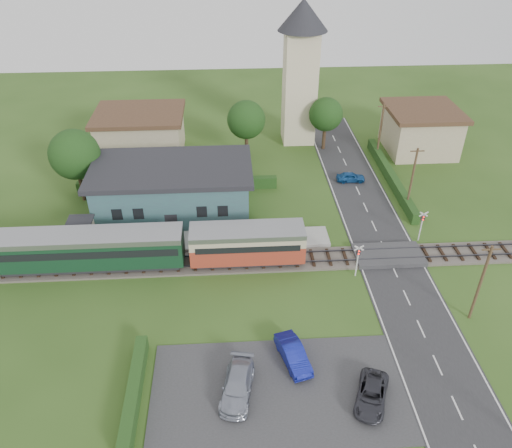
{
  "coord_description": "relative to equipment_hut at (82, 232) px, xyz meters",
  "views": [
    {
      "loc": [
        -4.28,
        -33.27,
        28.09
      ],
      "look_at": [
        -2.0,
        4.0,
        2.81
      ],
      "focal_mm": 35.0,
      "sensor_mm": 36.0,
      "label": 1
    }
  ],
  "objects": [
    {
      "name": "house_west",
      "position": [
        3.0,
        19.8,
        1.04
      ],
      "size": [
        10.8,
        8.8,
        5.5
      ],
      "color": "tan",
      "rests_on": "ground"
    },
    {
      "name": "church_tower",
      "position": [
        23.0,
        22.8,
        8.48
      ],
      "size": [
        6.0,
        6.0,
        17.6
      ],
      "color": "beige",
      "rests_on": "ground"
    },
    {
      "name": "streetlamp_east",
      "position": [
        34.0,
        21.8,
        1.29
      ],
      "size": [
        0.3,
        0.3,
        5.15
      ],
      "color": "#3F3F47",
      "rests_on": "ground"
    },
    {
      "name": "platform",
      "position": [
        8.0,
        0.0,
        -1.52
      ],
      "size": [
        30.0,
        3.0,
        0.45
      ],
      "primitive_type": "cube",
      "color": "gray",
      "rests_on": "ground"
    },
    {
      "name": "hedge_station",
      "position": [
        8.0,
        10.3,
        -1.1
      ],
      "size": [
        22.0,
        0.8,
        1.3
      ],
      "primitive_type": "cube",
      "color": "#193814",
      "rests_on": "ground"
    },
    {
      "name": "streetlamp_west",
      "position": [
        -4.0,
        14.8,
        1.29
      ],
      "size": [
        0.3,
        0.3,
        5.15
      ],
      "color": "#3F3F47",
      "rests_on": "ground"
    },
    {
      "name": "house_east",
      "position": [
        38.0,
        18.8,
        1.05
      ],
      "size": [
        8.8,
        8.8,
        5.5
      ],
      "color": "tan",
      "rests_on": "ground"
    },
    {
      "name": "tree_c",
      "position": [
        26.0,
        19.8,
        2.91
      ],
      "size": [
        4.2,
        4.2,
        6.78
      ],
      "color": "#332316",
      "rests_on": "ground"
    },
    {
      "name": "crossing_deck",
      "position": [
        28.0,
        -3.2,
        -1.52
      ],
      "size": [
        6.2,
        3.4,
        0.45
      ],
      "primitive_type": "cube",
      "color": "#333335",
      "rests_on": "ground"
    },
    {
      "name": "pedestrian_near",
      "position": [
        14.24,
        -0.14,
        -0.53
      ],
      "size": [
        0.6,
        0.44,
        1.53
      ],
      "primitive_type": "imported",
      "rotation": [
        0.0,
        0.0,
        3.01
      ],
      "color": "gray",
      "rests_on": "platform"
    },
    {
      "name": "equipment_hut",
      "position": [
        0.0,
        0.0,
        0.0
      ],
      "size": [
        2.3,
        2.3,
        2.55
      ],
      "color": "beige",
      "rests_on": "platform"
    },
    {
      "name": "car_park_silver",
      "position": [
        13.8,
        -17.15,
        -0.98
      ],
      "size": [
        2.77,
        4.99,
        1.37
      ],
      "primitive_type": "imported",
      "rotation": [
        0.0,
        0.0,
        -0.19
      ],
      "color": "#9297A7",
      "rests_on": "car_park"
    },
    {
      "name": "car_on_road",
      "position": [
        27.61,
        10.99,
        -1.15
      ],
      "size": [
        3.27,
        1.41,
        1.1
      ],
      "primitive_type": "imported",
      "rotation": [
        0.0,
        0.0,
        1.54
      ],
      "color": "#174A8C",
      "rests_on": "road"
    },
    {
      "name": "utility_pole_d",
      "position": [
        32.2,
        16.8,
        1.88
      ],
      "size": [
        1.4,
        0.22,
        7.0
      ],
      "color": "#473321",
      "rests_on": "ground"
    },
    {
      "name": "hedge_carpark",
      "position": [
        7.0,
        -17.2,
        -1.15
      ],
      "size": [
        0.8,
        9.0,
        1.2
      ],
      "primitive_type": "cube",
      "color": "#193814",
      "rests_on": "ground"
    },
    {
      "name": "tree_b",
      "position": [
        16.0,
        17.8,
        3.27
      ],
      "size": [
        4.6,
        4.6,
        7.34
      ],
      "color": "#332316",
      "rests_on": "ground"
    },
    {
      "name": "crossing_signal_far",
      "position": [
        31.6,
        -0.81,
        0.39
      ],
      "size": [
        0.84,
        0.28,
        3.28
      ],
      "color": "silver",
      "rests_on": "ground"
    },
    {
      "name": "road",
      "position": [
        28.0,
        -5.2,
        -1.72
      ],
      "size": [
        6.0,
        70.0,
        0.05
      ],
      "primitive_type": "cube",
      "color": "#28282B",
      "rests_on": "ground"
    },
    {
      "name": "train",
      "position": [
        -1.67,
        -3.2,
        0.43
      ],
      "size": [
        43.2,
        2.9,
        3.4
      ],
      "color": "#232328",
      "rests_on": "ground"
    },
    {
      "name": "utility_pole_c",
      "position": [
        32.2,
        4.8,
        1.88
      ],
      "size": [
        1.4,
        0.22,
        7.0
      ],
      "color": "#473321",
      "rests_on": "ground"
    },
    {
      "name": "tree_a",
      "position": [
        -2.0,
        8.8,
        3.63
      ],
      "size": [
        5.2,
        5.2,
        8.0
      ],
      "color": "#332316",
      "rests_on": "ground"
    },
    {
      "name": "utility_pole_b",
      "position": [
        32.2,
        -11.2,
        1.88
      ],
      "size": [
        1.4,
        0.22,
        7.0
      ],
      "color": "#473321",
      "rests_on": "ground"
    },
    {
      "name": "car_park_dark",
      "position": [
        22.5,
        -18.33,
        -1.1
      ],
      "size": [
        3.29,
        4.52,
        1.14
      ],
      "primitive_type": "imported",
      "rotation": [
        0.0,
        0.0,
        -0.38
      ],
      "color": "#2E2E36",
      "rests_on": "car_park"
    },
    {
      "name": "pedestrian_far",
      "position": [
        2.07,
        0.11,
        -0.34
      ],
      "size": [
        0.8,
        0.99,
        1.92
      ],
      "primitive_type": "imported",
      "rotation": [
        0.0,
        0.0,
        1.65
      ],
      "color": "gray",
      "rests_on": "platform"
    },
    {
      "name": "crossing_signal_near",
      "position": [
        24.4,
        -5.61,
        0.39
      ],
      "size": [
        0.84,
        0.28,
        3.28
      ],
      "color": "silver",
      "rests_on": "ground"
    },
    {
      "name": "ground",
      "position": [
        18.0,
        -5.2,
        -1.75
      ],
      "size": [
        120.0,
        120.0,
        0.0
      ],
      "primitive_type": "plane",
      "color": "#2D4C19"
    },
    {
      "name": "hedge_roadside",
      "position": [
        32.2,
        10.8,
        -1.15
      ],
      "size": [
        0.8,
        18.0,
        1.2
      ],
      "primitive_type": "cube",
      "color": "#193814",
      "rests_on": "ground"
    },
    {
      "name": "station_building",
      "position": [
        8.0,
        5.79,
        0.95
      ],
      "size": [
        16.0,
        9.0,
        5.3
      ],
      "color": "#3B5763",
      "rests_on": "ground"
    },
    {
      "name": "car_park_blue",
      "position": [
        17.81,
        -14.7,
        -0.99
      ],
      "size": [
        2.5,
        4.33,
        1.35
      ],
      "primitive_type": "imported",
      "rotation": [
        0.0,
        0.0,
        0.28
      ],
      "color": "navy",
      "rests_on": "car_park"
    },
    {
      "name": "railway_track",
      "position": [
        18.0,
        -3.2,
        -1.64
      ],
      "size": [
        76.0,
        3.2,
        0.49
      ],
      "color": "#4C443D",
      "rests_on": "ground"
    },
    {
      "name": "car_park",
      "position": [
        16.5,
        -17.2,
        -1.71
      ],
      "size": [
        17.0,
        9.0,
        0.08
      ],
      "primitive_type": "cube",
      "color": "#333335",
      "rests_on": "ground"
    }
  ]
}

